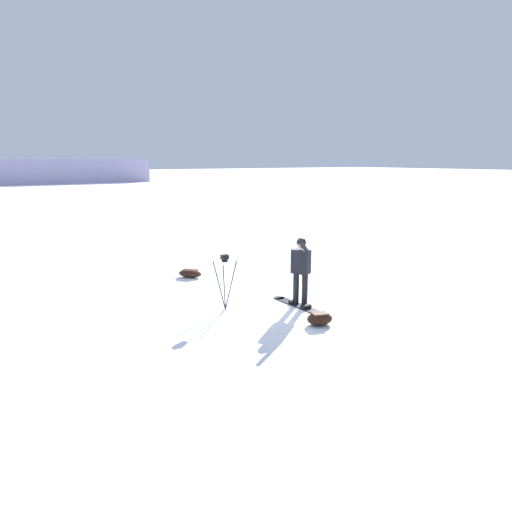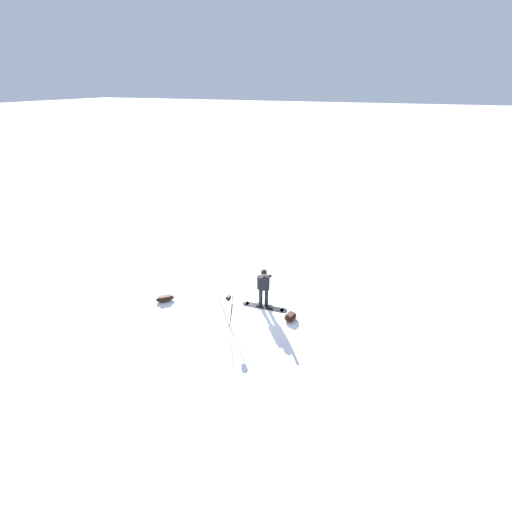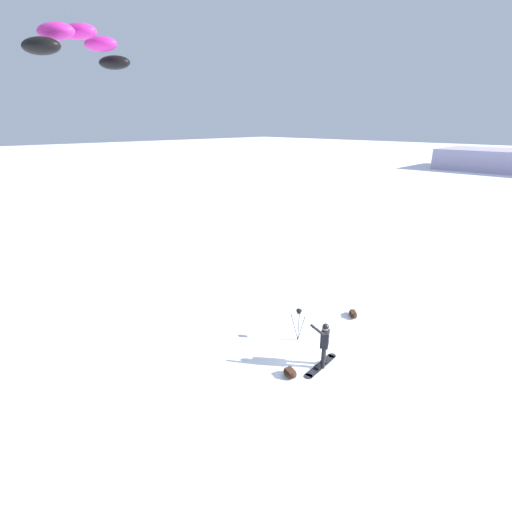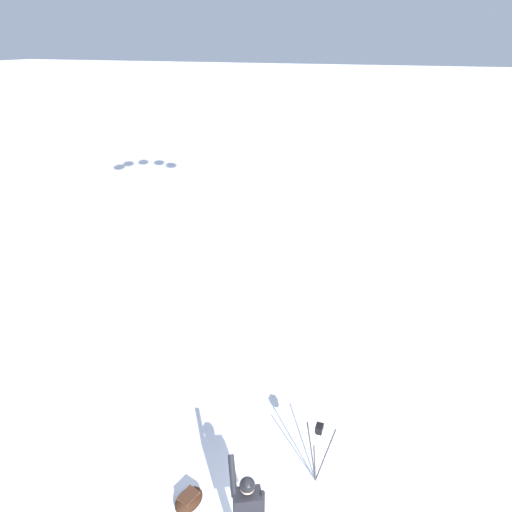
% 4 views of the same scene
% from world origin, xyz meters
% --- Properties ---
extents(ground_plane, '(300.00, 300.00, 0.00)m').
position_xyz_m(ground_plane, '(0.00, 0.00, 0.00)').
color(ground_plane, white).
extents(snowboarder, '(0.67, 0.57, 1.63)m').
position_xyz_m(snowboarder, '(0.72, 0.30, 0.97)').
color(snowboarder, black).
rests_on(snowboarder, ground_plane).
extents(snowboard, '(1.79, 0.40, 0.10)m').
position_xyz_m(snowboard, '(0.78, 0.25, 0.02)').
color(snowboard, black).
rests_on(snowboard, ground_plane).
extents(gear_bag_large, '(0.51, 0.62, 0.26)m').
position_xyz_m(gear_bag_large, '(1.93, -0.12, 0.14)').
color(gear_bag_large, black).
rests_on(gear_bag_large, ground_plane).
extents(camera_tripod, '(0.52, 0.49, 1.28)m').
position_xyz_m(camera_tripod, '(0.07, -1.33, 0.92)').
color(camera_tripod, '#262628').
rests_on(camera_tripod, ground_plane).
extents(gear_bag_small, '(0.73, 0.71, 0.23)m').
position_xyz_m(gear_bag_small, '(-2.99, -0.85, 0.12)').
color(gear_bag_small, black).
rests_on(gear_bag_small, ground_plane).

